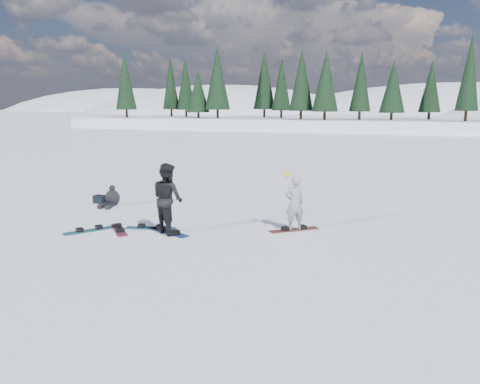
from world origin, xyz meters
The scene contains 11 objects.
ground centered at (0.00, 0.00, 0.00)m, with size 420.00×420.00×0.00m, color white.
alpine_backdrop centered at (-11.72, 189.17, -13.97)m, with size 412.50×227.00×53.20m.
snowboarder_woman centered at (1.17, 1.63, 0.82)m, with size 0.70×0.67×1.77m.
snowboarder_man centered at (-2.16, 0.15, 1.01)m, with size 0.98×0.77×2.02m, color black.
seated_rider centered at (-5.81, 2.63, 0.29)m, with size 0.63×0.95×0.76m.
gear_bag centered at (-6.51, 2.88, 0.15)m, with size 0.45×0.30×0.30m, color black.
snowboard_woman centered at (1.18, 1.63, 0.01)m, with size 1.50×0.28×0.03m, color maroon.
snowboard_man centered at (-2.16, 0.15, 0.01)m, with size 1.50×0.28×0.03m, color navy.
snowboard_loose_b centered at (-3.66, -0.11, 0.01)m, with size 1.50×0.28×0.03m, color maroon.
snowboard_loose_c centered at (-2.88, 0.37, 0.01)m, with size 1.50×0.28×0.03m, color #1A6F93.
snowboard_loose_a centered at (-4.42, -0.48, 0.01)m, with size 1.50×0.28×0.03m, color #186886.
Camera 1 is at (4.20, -11.37, 3.67)m, focal length 35.00 mm.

